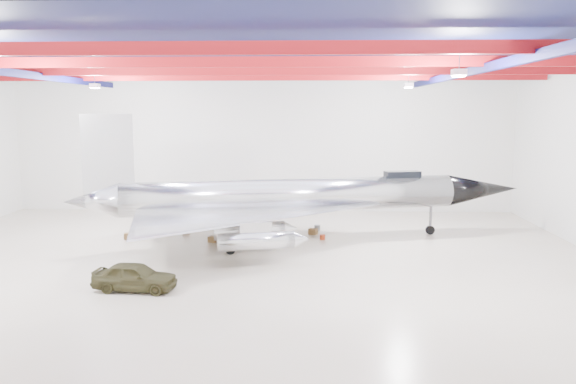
{
  "coord_description": "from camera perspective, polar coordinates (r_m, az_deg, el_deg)",
  "views": [
    {
      "loc": [
        3.79,
        -30.08,
        8.13
      ],
      "look_at": [
        2.56,
        2.0,
        3.45
      ],
      "focal_mm": 35.0,
      "sensor_mm": 36.0,
      "label": 1
    }
  ],
  "objects": [
    {
      "name": "crate_small",
      "position": [
        38.94,
        -13.81,
        -3.8
      ],
      "size": [
        0.46,
        0.42,
        0.26
      ],
      "primitive_type": "cube",
      "rotation": [
        0.0,
        0.0,
        -0.42
      ],
      "color": "#59595B",
      "rests_on": "floor"
    },
    {
      "name": "spares_box",
      "position": [
        38.45,
        2.98,
        -3.64
      ],
      "size": [
        0.53,
        0.53,
        0.36
      ],
      "primitive_type": "cylinder",
      "rotation": [
        0.0,
        0.0,
        0.4
      ],
      "color": "#59595B",
      "rests_on": "floor"
    },
    {
      "name": "oil_barrel",
      "position": [
        35.3,
        -7.65,
        -4.79
      ],
      "size": [
        0.63,
        0.58,
        0.36
      ],
      "primitive_type": "cube",
      "rotation": [
        0.0,
        0.0,
        -0.41
      ],
      "color": "olive",
      "rests_on": "floor"
    },
    {
      "name": "tool_chest",
      "position": [
        35.76,
        3.51,
        -4.59
      ],
      "size": [
        0.46,
        0.46,
        0.33
      ],
      "primitive_type": "cylinder",
      "rotation": [
        0.0,
        0.0,
        0.31
      ],
      "color": "maroon",
      "rests_on": "floor"
    },
    {
      "name": "jet_aircraft",
      "position": [
        34.89,
        0.34,
        -0.82
      ],
      "size": [
        28.7,
        20.03,
        7.93
      ],
      "rotation": [
        0.0,
        0.0,
        0.24
      ],
      "color": "silver",
      "rests_on": "floor"
    },
    {
      "name": "parts_bin",
      "position": [
        37.24,
        2.56,
        -4.03
      ],
      "size": [
        0.67,
        0.61,
        0.38
      ],
      "primitive_type": "cube",
      "rotation": [
        0.0,
        0.0,
        -0.43
      ],
      "color": "olive",
      "rests_on": "floor"
    },
    {
      "name": "jeep",
      "position": [
        26.7,
        -15.3,
        -8.28
      ],
      "size": [
        3.91,
        1.85,
        1.29
      ],
      "primitive_type": "imported",
      "rotation": [
        0.0,
        0.0,
        1.48
      ],
      "color": "#37341B",
      "rests_on": "floor"
    },
    {
      "name": "floor",
      "position": [
        31.39,
        -4.86,
        -6.74
      ],
      "size": [
        40.0,
        40.0,
        0.0
      ],
      "primitive_type": "plane",
      "color": "#C4B49C",
      "rests_on": "ground"
    },
    {
      "name": "ceiling",
      "position": [
        30.45,
        -5.12,
        13.67
      ],
      "size": [
        40.0,
        40.0,
        0.0
      ],
      "primitive_type": "plane",
      "rotation": [
        3.14,
        0.0,
        0.0
      ],
      "color": "#0A0F38",
      "rests_on": "wall_back"
    },
    {
      "name": "ceiling_structure",
      "position": [
        30.4,
        -5.1,
        12.4
      ],
      "size": [
        39.5,
        29.5,
        1.08
      ],
      "color": "maroon",
      "rests_on": "ceiling"
    },
    {
      "name": "wall_back",
      "position": [
        45.31,
        -2.62,
        4.96
      ],
      "size": [
        40.0,
        0.0,
        40.0
      ],
      "primitive_type": "plane",
      "rotation": [
        1.57,
        0.0,
        0.0
      ],
      "color": "silver",
      "rests_on": "floor"
    },
    {
      "name": "crate_ply",
      "position": [
        37.27,
        -15.9,
        -4.33
      ],
      "size": [
        0.62,
        0.54,
        0.38
      ],
      "primitive_type": "cube",
      "rotation": [
        0.0,
        0.0,
        0.22
      ],
      "color": "olive",
      "rests_on": "floor"
    },
    {
      "name": "toolbox_red",
      "position": [
        38.39,
        -10.3,
        -3.81
      ],
      "size": [
        0.53,
        0.45,
        0.34
      ],
      "primitive_type": "cube",
      "rotation": [
        0.0,
        0.0,
        0.15
      ],
      "color": "maroon",
      "rests_on": "floor"
    },
    {
      "name": "engine_drum",
      "position": [
        35.87,
        -5.75,
        -4.44
      ],
      "size": [
        0.69,
        0.69,
        0.49
      ],
      "primitive_type": "cylinder",
      "rotation": [
        0.0,
        0.0,
        0.32
      ],
      "color": "#59595B",
      "rests_on": "floor"
    }
  ]
}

